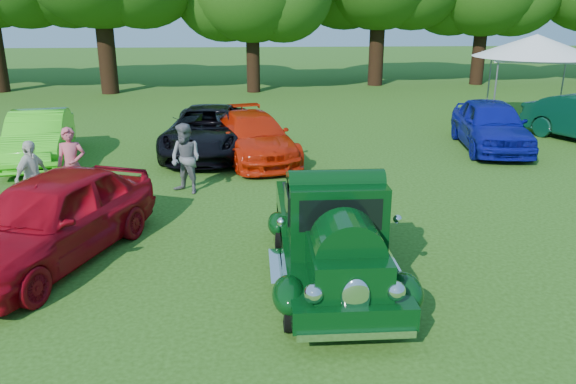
{
  "coord_description": "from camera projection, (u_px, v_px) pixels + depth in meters",
  "views": [
    {
      "loc": [
        0.17,
        -9.0,
        4.5
      ],
      "look_at": [
        0.85,
        1.29,
        1.1
      ],
      "focal_mm": 35.0,
      "sensor_mm": 36.0,
      "label": 1
    }
  ],
  "objects": [
    {
      "name": "canopy_tent",
      "position": [
        536.0,
        46.0,
        21.68
      ],
      "size": [
        5.94,
        5.94,
        3.52
      ],
      "rotation": [
        0.0,
        0.0,
        -0.32
      ],
      "color": "white",
      "rests_on": "ground"
    },
    {
      "name": "red_convertible",
      "position": [
        50.0,
        218.0,
        10.27
      ],
      "size": [
        3.52,
        5.23,
        1.65
      ],
      "primitive_type": "imported",
      "rotation": [
        0.0,
        0.0,
        -0.36
      ],
      "color": "#9B0613",
      "rests_on": "ground"
    },
    {
      "name": "back_car_black",
      "position": [
        208.0,
        131.0,
        17.95
      ],
      "size": [
        2.83,
        5.51,
        1.49
      ],
      "primitive_type": "imported",
      "rotation": [
        0.0,
        0.0,
        -0.07
      ],
      "color": "black",
      "rests_on": "ground"
    },
    {
      "name": "ground",
      "position": [
        245.0,
        275.0,
        9.93
      ],
      "size": [
        120.0,
        120.0,
        0.0
      ],
      "primitive_type": "plane",
      "color": "#264810",
      "rests_on": "ground"
    },
    {
      "name": "hero_pickup",
      "position": [
        333.0,
        235.0,
        9.56
      ],
      "size": [
        2.2,
        4.74,
        1.85
      ],
      "color": "black",
      "rests_on": "ground"
    },
    {
      "name": "back_car_blue",
      "position": [
        491.0,
        125.0,
        18.53
      ],
      "size": [
        2.61,
        5.02,
        1.63
      ],
      "primitive_type": "imported",
      "rotation": [
        0.0,
        0.0,
        -0.15
      ],
      "color": "#0C118C",
      "rests_on": "ground"
    },
    {
      "name": "back_car_lime",
      "position": [
        39.0,
        137.0,
        16.95
      ],
      "size": [
        2.45,
        4.84,
        1.52
      ],
      "primitive_type": "imported",
      "rotation": [
        0.0,
        0.0,
        0.19
      ],
      "color": "#3FDA1D",
      "rests_on": "ground"
    },
    {
      "name": "spectator_grey",
      "position": [
        186.0,
        159.0,
        14.05
      ],
      "size": [
        1.1,
        1.05,
        1.78
      ],
      "primitive_type": "imported",
      "rotation": [
        0.0,
        0.0,
        -0.62
      ],
      "color": "slate",
      "rests_on": "ground"
    },
    {
      "name": "spectator_pink",
      "position": [
        72.0,
        165.0,
        13.41
      ],
      "size": [
        0.73,
        0.55,
        1.83
      ],
      "primitive_type": "imported",
      "rotation": [
        0.0,
        0.0,
        0.18
      ],
      "color": "#C55161",
      "rests_on": "ground"
    },
    {
      "name": "spectator_white",
      "position": [
        32.0,
        177.0,
        12.7
      ],
      "size": [
        0.74,
        1.07,
        1.69
      ],
      "primitive_type": "imported",
      "rotation": [
        0.0,
        0.0,
        1.2
      ],
      "color": "silver",
      "rests_on": "ground"
    },
    {
      "name": "back_car_orange",
      "position": [
        253.0,
        137.0,
        17.29
      ],
      "size": [
        3.16,
        5.18,
        1.4
      ],
      "primitive_type": "imported",
      "rotation": [
        0.0,
        0.0,
        0.26
      ],
      "color": "red",
      "rests_on": "ground"
    }
  ]
}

